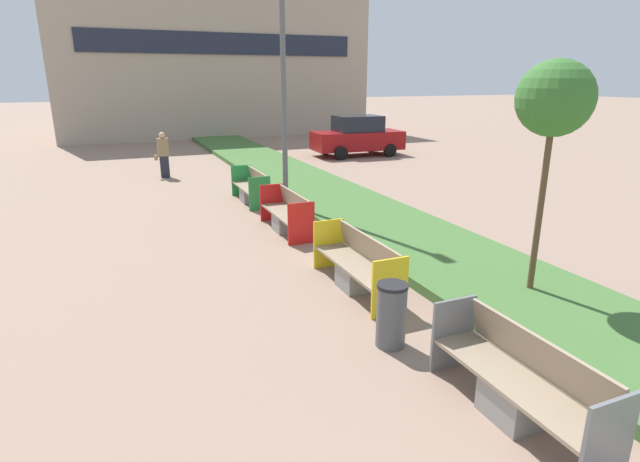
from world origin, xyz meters
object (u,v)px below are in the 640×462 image
object	(u,v)px
bench_green_frame	(251,190)
bench_yellow_frame	(358,268)
parked_car_distant	(357,136)
bench_red_frame	(287,216)
litter_bin	(391,315)
street_lamp_post	(282,25)
pedestrian_walking	(163,155)
bench_grey_frame	(518,387)
sapling_tree_near	(555,101)

from	to	relation	value
bench_green_frame	bench_yellow_frame	bearing A→B (deg)	-89.97
parked_car_distant	bench_red_frame	bearing A→B (deg)	-121.77
litter_bin	street_lamp_post	xyz separation A→B (m)	(1.08, 7.48, 4.35)
bench_green_frame	parked_car_distant	world-z (taller)	parked_car_distant
litter_bin	parked_car_distant	bearing A→B (deg)	64.56
bench_red_frame	pedestrian_walking	world-z (taller)	pedestrian_walking
bench_grey_frame	litter_bin	xyz separation A→B (m)	(-0.47, 1.85, 0.08)
parked_car_distant	sapling_tree_near	bearing A→B (deg)	-103.77
bench_green_frame	street_lamp_post	xyz separation A→B (m)	(0.61, -1.34, 4.44)
bench_red_frame	pedestrian_walking	size ratio (longest dim) A/B	1.30
bench_red_frame	street_lamp_post	xyz separation A→B (m)	(0.61, 1.85, 4.43)
bench_grey_frame	bench_yellow_frame	world-z (taller)	same
street_lamp_post	sapling_tree_near	xyz separation A→B (m)	(1.86, -7.03, -1.60)
bench_yellow_frame	litter_bin	distance (m)	1.98
sapling_tree_near	pedestrian_walking	distance (m)	14.22
bench_red_frame	bench_green_frame	distance (m)	3.19
sapling_tree_near	bench_red_frame	bearing A→B (deg)	115.54
bench_yellow_frame	sapling_tree_near	distance (m)	4.03
bench_yellow_frame	litter_bin	size ratio (longest dim) A/B	2.59
bench_red_frame	parked_car_distant	xyz separation A→B (m)	(7.09, 10.26, 0.54)
sapling_tree_near	street_lamp_post	bearing A→B (deg)	104.85
street_lamp_post	sapling_tree_near	world-z (taller)	street_lamp_post
litter_bin	street_lamp_post	distance (m)	8.72
litter_bin	pedestrian_walking	world-z (taller)	pedestrian_walking
bench_green_frame	pedestrian_walking	distance (m)	5.33
street_lamp_post	bench_yellow_frame	bearing A→B (deg)	-96.26
street_lamp_post	bench_grey_frame	bearing A→B (deg)	-93.75
bench_green_frame	street_lamp_post	distance (m)	4.68
bench_green_frame	sapling_tree_near	xyz separation A→B (m)	(2.48, -8.37, 2.83)
bench_grey_frame	pedestrian_walking	bearing A→B (deg)	97.06
bench_yellow_frame	litter_bin	xyz separation A→B (m)	(-0.47, -1.92, 0.08)
bench_grey_frame	parked_car_distant	world-z (taller)	parked_car_distant
bench_grey_frame	bench_red_frame	bearing A→B (deg)	90.00
bench_yellow_frame	bench_grey_frame	bearing A→B (deg)	-90.03
pedestrian_walking	bench_grey_frame	bearing A→B (deg)	-82.94
litter_bin	parked_car_distant	xyz separation A→B (m)	(7.56, 15.89, 0.46)
bench_green_frame	sapling_tree_near	size ratio (longest dim) A/B	0.55
bench_grey_frame	street_lamp_post	distance (m)	10.34
sapling_tree_near	parked_car_distant	size ratio (longest dim) A/B	0.89
street_lamp_post	pedestrian_walking	bearing A→B (deg)	112.05
street_lamp_post	bench_red_frame	bearing A→B (deg)	-108.29
sapling_tree_near	bench_yellow_frame	bearing A→B (deg)	149.22
bench_red_frame	bench_grey_frame	bearing A→B (deg)	-90.00
pedestrian_walking	sapling_tree_near	bearing A→B (deg)	-71.68
bench_yellow_frame	street_lamp_post	xyz separation A→B (m)	(0.61, 5.56, 4.43)
street_lamp_post	parked_car_distant	distance (m)	11.31
bench_grey_frame	litter_bin	bearing A→B (deg)	104.27
pedestrian_walking	bench_green_frame	bearing A→B (deg)	-68.63
pedestrian_walking	parked_car_distant	distance (m)	9.27
bench_grey_frame	bench_red_frame	xyz separation A→B (m)	(-0.00, 7.48, -0.00)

